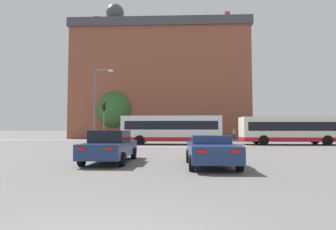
{
  "coord_description": "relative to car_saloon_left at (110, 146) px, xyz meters",
  "views": [
    {
      "loc": [
        1.13,
        -3.36,
        1.67
      ],
      "look_at": [
        0.05,
        25.24,
        3.17
      ],
      "focal_mm": 28.0,
      "sensor_mm": 36.0,
      "label": 1
    }
  ],
  "objects": [
    {
      "name": "car_saloon_left",
      "position": [
        0.0,
        0.0,
        0.0
      ],
      "size": [
        2.08,
        4.65,
        1.58
      ],
      "rotation": [
        0.0,
        0.0,
        -0.01
      ],
      "color": "navy",
      "rests_on": "ground_plane"
    },
    {
      "name": "street_lamp_junction",
      "position": [
        -4.16,
        11.17,
        3.66
      ],
      "size": [
        1.84,
        0.36,
        7.36
      ],
      "color": "slate",
      "rests_on": "ground_plane"
    },
    {
      "name": "tree_by_building",
      "position": [
        -7.06,
        29.94,
        3.99
      ],
      "size": [
        5.91,
        5.91,
        7.89
      ],
      "color": "#4C3823",
      "rests_on": "ground_plane"
    },
    {
      "name": "car_roadster_right",
      "position": [
        4.84,
        -1.25,
        -0.09
      ],
      "size": [
        2.11,
        4.38,
        1.36
      ],
      "rotation": [
        0.0,
        0.0,
        0.01
      ],
      "color": "navy",
      "rests_on": "ground_plane"
    },
    {
      "name": "stop_line_strip",
      "position": [
        2.24,
        11.15,
        -0.79
      ],
      "size": [
        9.57,
        0.3,
        0.01
      ],
      "primitive_type": "cube",
      "color": "silver",
      "rests_on": "ground_plane"
    },
    {
      "name": "pedestrian_waiting",
      "position": [
        11.62,
        25.9,
        0.22
      ],
      "size": [
        0.38,
        0.46,
        1.72
      ],
      "rotation": [
        0.0,
        0.0,
        5.19
      ],
      "color": "#333851",
      "rests_on": "ground_plane"
    },
    {
      "name": "bus_crossing_trailing",
      "position": [
        15.18,
        15.05,
        0.76
      ],
      "size": [
        10.19,
        2.71,
        2.9
      ],
      "rotation": [
        0.0,
        0.0,
        -1.57
      ],
      "color": "silver",
      "rests_on": "ground_plane"
    },
    {
      "name": "bus_crossing_lead",
      "position": [
        2.67,
        15.27,
        0.83
      ],
      "size": [
        10.55,
        2.72,
        3.03
      ],
      "rotation": [
        0.0,
        0.0,
        -1.57
      ],
      "color": "silver",
      "rests_on": "ground_plane"
    },
    {
      "name": "traffic_light_far_left",
      "position": [
        -3.67,
        24.61,
        1.69
      ],
      "size": [
        0.26,
        0.31,
        3.65
      ],
      "color": "slate",
      "rests_on": "ground_plane"
    },
    {
      "name": "pedestrian_walking_east",
      "position": [
        2.25,
        24.66,
        0.22
      ],
      "size": [
        0.43,
        0.45,
        1.72
      ],
      "rotation": [
        0.0,
        0.0,
        4.0
      ],
      "color": "black",
      "rests_on": "ground_plane"
    },
    {
      "name": "brick_civic_building",
      "position": [
        0.21,
        37.09,
        9.45
      ],
      "size": [
        30.69,
        16.58,
        26.26
      ],
      "color": "brown",
      "rests_on": "ground_plane"
    },
    {
      "name": "traffic_light_near_left",
      "position": [
        -3.63,
        11.42,
        2.0
      ],
      "size": [
        0.26,
        0.31,
        4.16
      ],
      "color": "slate",
      "rests_on": "ground_plane"
    },
    {
      "name": "far_pavement",
      "position": [
        2.24,
        25.14,
        -0.79
      ],
      "size": [
        70.63,
        2.5,
        0.01
      ],
      "primitive_type": "cube",
      "color": "gray",
      "rests_on": "ground_plane"
    }
  ]
}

